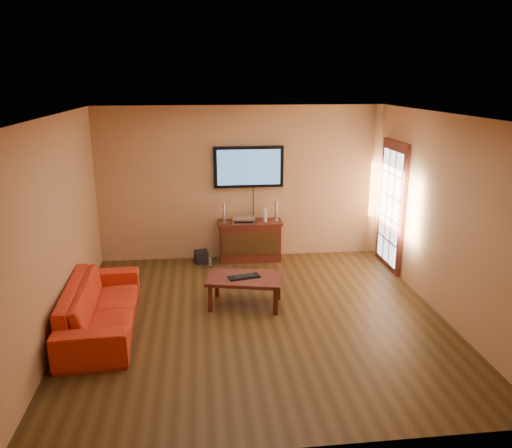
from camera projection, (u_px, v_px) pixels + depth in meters
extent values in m
plane|color=#35240E|center=(258.00, 318.00, 6.77)|extent=(5.00, 5.00, 0.00)
plane|color=tan|center=(241.00, 184.00, 8.77)|extent=(5.00, 0.00, 5.00)
plane|color=tan|center=(56.00, 229.00, 6.11)|extent=(0.00, 5.00, 5.00)
plane|color=tan|center=(444.00, 217.00, 6.67)|extent=(0.00, 5.00, 5.00)
plane|color=white|center=(258.00, 115.00, 6.01)|extent=(5.00, 5.00, 0.00)
cube|color=#43160F|center=(391.00, 207.00, 8.37)|extent=(0.06, 1.02, 2.22)
cube|color=white|center=(389.00, 207.00, 8.36)|extent=(0.01, 0.79, 1.89)
cube|color=#43160F|center=(250.00, 242.00, 8.86)|extent=(1.06, 0.40, 0.67)
cube|color=black|center=(251.00, 244.00, 8.66)|extent=(0.97, 0.02, 0.40)
cube|color=#43160F|center=(250.00, 223.00, 8.76)|extent=(1.12, 0.43, 0.04)
cube|color=black|center=(249.00, 167.00, 8.66)|extent=(1.22, 0.07, 0.72)
cube|color=#457BB4|center=(249.00, 167.00, 8.62)|extent=(1.10, 0.01, 0.61)
cube|color=#43160F|center=(245.00, 279.00, 7.05)|extent=(1.15, 0.84, 0.05)
cube|color=#43160F|center=(210.00, 299.00, 6.92)|extent=(0.06, 0.06, 0.38)
cube|color=#43160F|center=(276.00, 302.00, 6.82)|extent=(0.06, 0.06, 0.38)
cube|color=#43160F|center=(217.00, 284.00, 7.40)|extent=(0.06, 0.06, 0.38)
cube|color=#43160F|center=(278.00, 287.00, 7.30)|extent=(0.06, 0.06, 0.38)
imported|color=red|center=(100.00, 299.00, 6.38)|extent=(0.72, 2.16, 0.83)
cylinder|color=silver|center=(224.00, 222.00, 8.69)|extent=(0.10, 0.10, 0.01)
cylinder|color=silver|center=(224.00, 212.00, 8.64)|extent=(0.05, 0.05, 0.34)
cylinder|color=silver|center=(276.00, 220.00, 8.84)|extent=(0.09, 0.09, 0.01)
cylinder|color=silver|center=(276.00, 211.00, 8.79)|extent=(0.05, 0.05, 0.33)
cube|color=silver|center=(244.00, 220.00, 8.68)|extent=(0.41, 0.31, 0.09)
cube|color=white|center=(265.00, 215.00, 8.77)|extent=(0.05, 0.15, 0.21)
cube|color=black|center=(201.00, 257.00, 8.77)|extent=(0.25, 0.25, 0.22)
cylinder|color=white|center=(210.00, 262.00, 8.57)|extent=(0.08, 0.08, 0.20)
sphere|color=white|center=(210.00, 256.00, 8.54)|extent=(0.04, 0.04, 0.04)
cube|color=black|center=(244.00, 277.00, 7.03)|extent=(0.48, 0.27, 0.02)
cube|color=black|center=(244.00, 276.00, 7.02)|extent=(0.31, 0.18, 0.01)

